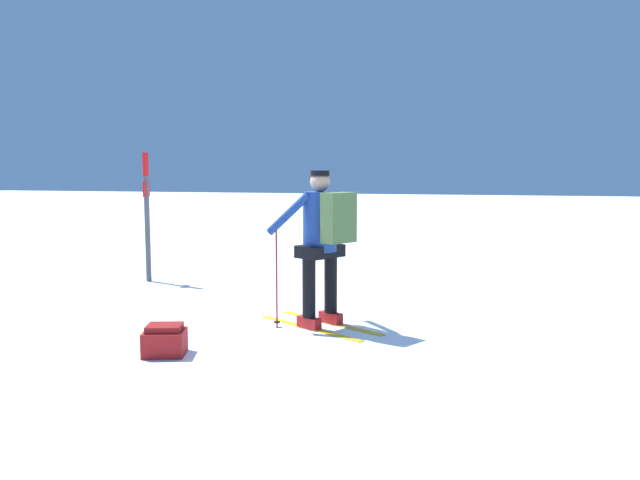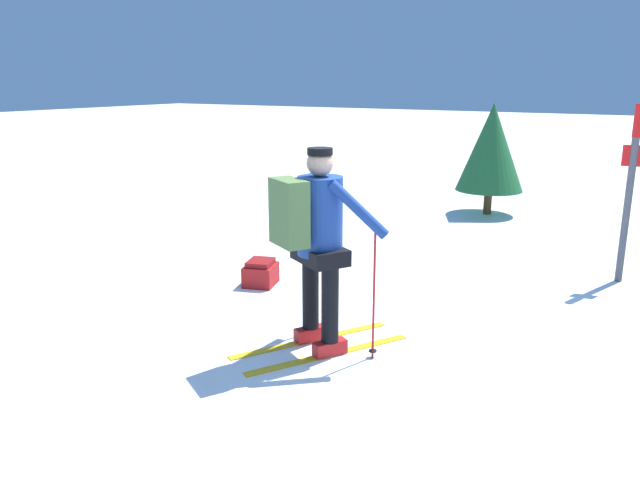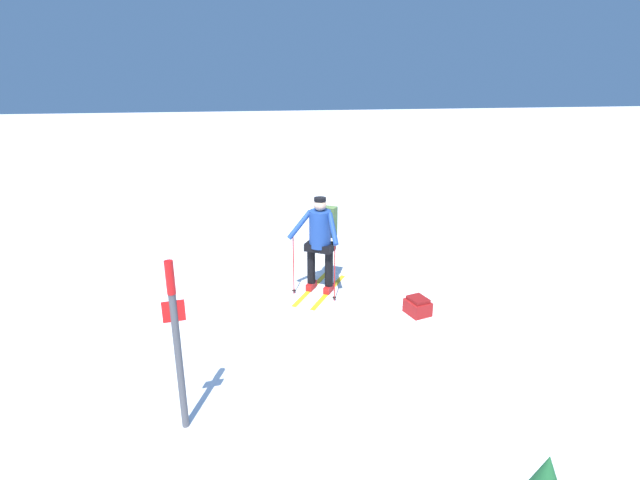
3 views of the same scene
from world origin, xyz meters
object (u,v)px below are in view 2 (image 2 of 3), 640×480
skier (316,233)px  dropped_backpack (261,273)px  pine_tree (491,147)px  trail_marker (631,179)px

skier → dropped_backpack: skier is taller
dropped_backpack → pine_tree: (1.17, 5.23, 1.03)m
skier → trail_marker: trail_marker is taller
dropped_backpack → pine_tree: size_ratio=0.25×
pine_tree → trail_marker: bearing=-50.8°
trail_marker → pine_tree: bearing=129.2°
dropped_backpack → trail_marker: size_ratio=0.23×
skier → dropped_backpack: size_ratio=3.76×
dropped_backpack → pine_tree: bearing=77.4°
skier → dropped_backpack: bearing=140.7°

